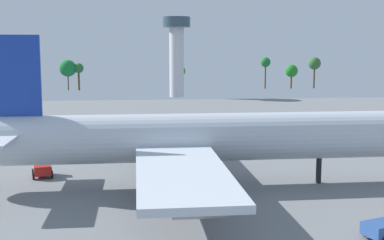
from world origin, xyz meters
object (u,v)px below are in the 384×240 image
at_px(maintenance_van, 42,168).
at_px(cargo_loader, 62,140).
at_px(control_tower, 177,49).
at_px(cargo_airplane, 190,138).

distance_m(maintenance_van, cargo_loader, 22.12).
bearing_deg(maintenance_van, control_tower, 76.56).
bearing_deg(cargo_loader, control_tower, 73.37).
bearing_deg(cargo_loader, cargo_airplane, -55.78).
bearing_deg(cargo_airplane, cargo_loader, 124.22).
distance_m(maintenance_van, control_tower, 122.24).
bearing_deg(maintenance_van, cargo_loader, 91.11).
xyz_separation_m(cargo_airplane, cargo_loader, (-20.11, 29.57, -5.15)).
relative_size(cargo_airplane, control_tower, 1.96).
height_order(cargo_airplane, control_tower, control_tower).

